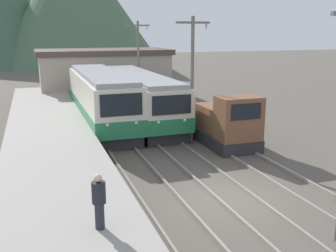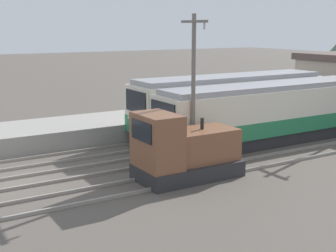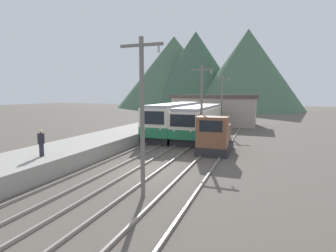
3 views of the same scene
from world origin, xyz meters
name	(u,v)px [view 1 (image 1 of 3)]	position (x,y,z in m)	size (l,w,h in m)	color
ground_plane	(231,199)	(0.00, 0.00, 0.00)	(200.00, 200.00, 0.00)	#564F47
platform_left	(63,211)	(-6.25, 0.00, 0.52)	(4.50, 54.00, 1.04)	gray
track_left	(167,207)	(-2.60, 0.00, 0.07)	(1.54, 60.00, 0.14)	gray
track_center	(235,197)	(0.20, 0.00, 0.07)	(1.54, 60.00, 0.14)	gray
track_right	(300,187)	(3.20, 0.00, 0.07)	(1.54, 60.00, 0.14)	gray
commuter_train_left	(101,101)	(-2.60, 13.86, 1.70)	(2.84, 13.21, 3.65)	#28282B
commuter_train_center	(139,99)	(0.20, 14.45, 1.59)	(2.84, 14.30, 3.40)	#28282B
shunting_locomotive	(227,125)	(3.20, 6.61, 1.21)	(2.40, 4.60, 3.00)	#28282B
catenary_mast_mid	(192,75)	(1.71, 8.14, 3.88)	(2.00, 0.20, 7.11)	slate
catenary_mast_far	(138,61)	(1.71, 20.04, 3.88)	(2.00, 0.20, 7.11)	slate
person_on_platform	(99,200)	(-5.42, -2.58, 1.89)	(0.38, 0.38, 1.58)	#282833
station_building	(104,73)	(-0.23, 26.00, 2.32)	(12.60, 6.30, 4.59)	#AD9E8E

